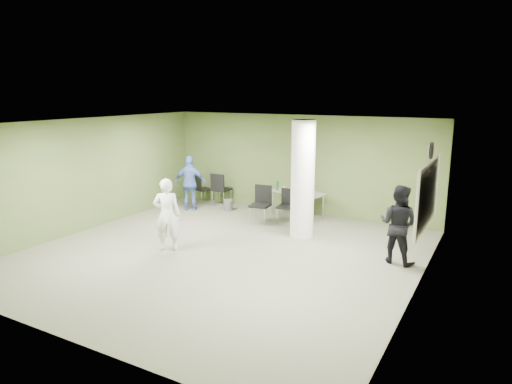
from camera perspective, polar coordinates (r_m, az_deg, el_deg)
The scene contains 17 objects.
floor at distance 9.98m, azimuth -4.27°, elevation -7.70°, with size 8.00×8.00×0.00m, color #5A5C48.
ceiling at distance 9.39m, azimuth -4.55°, elevation 8.56°, with size 8.00×8.00×0.00m, color white.
wall_back at distance 13.05m, azimuth 5.28°, elevation 3.45°, with size 8.00×0.02×2.80m, color #49592A.
wall_left at distance 12.21m, azimuth -20.31°, elevation 2.10°, with size 0.02×8.00×2.80m, color #49592A.
wall_right_cream at distance 8.16m, azimuth 19.83°, elevation -2.72°, with size 0.02×8.00×2.80m, color beige.
column at distance 10.85m, azimuth 5.85°, elevation 1.60°, with size 0.56×0.56×2.80m, color silver.
whiteboard at distance 9.30m, azimuth 20.62°, elevation -0.34°, with size 0.05×2.30×1.30m.
wall_clock at distance 9.17m, azimuth 21.04°, elevation 4.85°, with size 0.06×0.32×0.32m.
folding_table at distance 12.71m, azimuth 5.14°, elevation -0.18°, with size 1.60×0.95×0.96m.
wastebasket at distance 13.47m, azimuth -3.49°, elevation -1.63°, with size 0.27×0.27×0.32m, color #4C4C4C.
chair_back_left at distance 14.38m, azimuth -6.90°, elevation 0.63°, with size 0.57×0.57×0.87m.
chair_back_right at distance 13.94m, azimuth -4.54°, elevation 0.65°, with size 0.50×0.50×1.00m.
chair_table_left at distance 12.13m, azimuth 0.68°, elevation -1.13°, with size 0.55×0.55×0.99m.
chair_table_right at distance 12.18m, azimuth 3.94°, elevation -1.39°, with size 0.48×0.48×0.90m.
woman_white at distance 10.14m, azimuth -11.07°, elevation -2.79°, with size 0.59×0.39×1.61m, color white.
man_black at distance 9.66m, azimuth 17.36°, elevation -3.87°, with size 0.79×0.61×1.62m, color black.
man_blue at distance 13.47m, azimuth -8.21°, elevation 1.09°, with size 0.95×0.39×1.61m, color #4764B0.
Camera 1 is at (5.16, -7.82, 3.43)m, focal length 32.00 mm.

